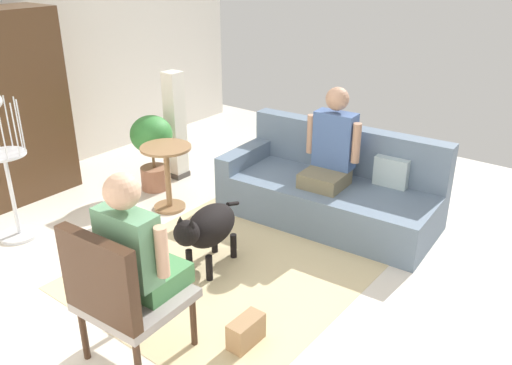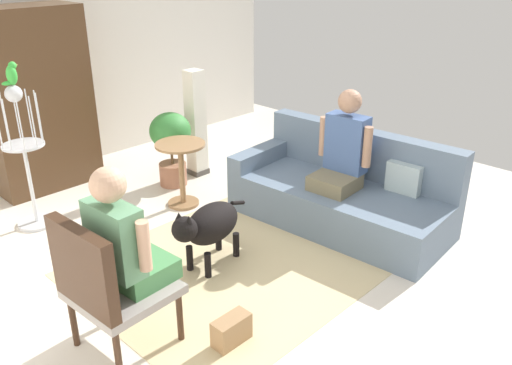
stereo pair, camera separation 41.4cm
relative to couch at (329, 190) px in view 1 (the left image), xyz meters
The scene contains 14 objects.
ground_plane 1.28m from the couch, behind, with size 7.37×7.37×0.00m, color beige.
back_wall 3.70m from the couch, 110.62° to the left, with size 6.67×0.12×2.86m, color silver.
area_rug 1.09m from the couch, behind, with size 2.87×2.04×0.01m, color #C6B284.
couch is the anchor object (origin of this frame).
armchair 2.60m from the couch, behind, with size 0.63×0.63×0.99m.
person_on_couch 0.48m from the couch, 152.31° to the right, with size 0.49×0.55×0.91m.
person_on_armchair 2.47m from the couch, behind, with size 0.48×0.57×0.85m.
round_end_table 1.63m from the couch, 121.70° to the left, with size 0.50×0.50×0.68m.
dog 1.46m from the couch, 168.26° to the left, with size 0.88×0.41×0.61m.
bird_cage_stand 2.98m from the couch, 135.73° to the left, with size 0.38×0.38×1.37m.
potted_plant 1.97m from the couch, 107.90° to the left, with size 0.45×0.45×0.84m.
column_lamp 1.95m from the couch, 96.08° to the left, with size 0.20×0.20×1.23m.
armoire_cabinet 3.36m from the couch, 118.68° to the left, with size 1.08×0.56×1.94m, color #4C331E.
handbag 2.05m from the couch, 164.80° to the right, with size 0.27×0.13×0.20m, color #99724C.
Camera 1 is at (-2.96, -2.52, 2.48)m, focal length 37.56 mm.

